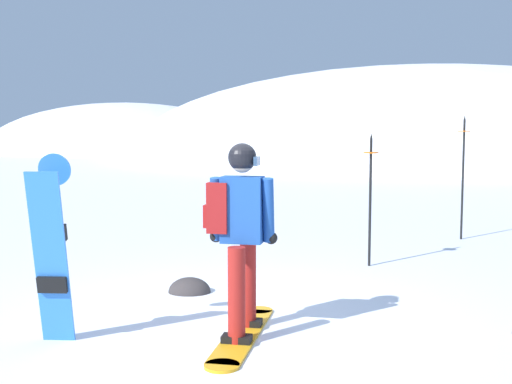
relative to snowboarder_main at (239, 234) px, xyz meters
The scene contains 8 objects.
ground_plane 1.03m from the snowboarder_main, 98.24° to the left, with size 300.00×300.00×0.00m, color white.
ridge_peak_main 35.22m from the snowboarder_main, 76.81° to the left, with size 35.45×31.91×11.17m.
ridge_peak_far 49.09m from the snowboarder_main, 105.90° to the left, with size 22.49×20.24×8.11m.
snowboarder_main is the anchor object (origin of this frame).
spare_snowboard 1.60m from the snowboarder_main, 168.17° to the right, with size 0.28×0.35×1.63m.
piste_marker_near 3.43m from the snowboarder_main, 64.08° to the left, with size 0.20×0.20×1.79m.
piste_marker_far 6.26m from the snowboarder_main, 58.35° to the left, with size 0.20×0.20×2.07m.
rock_mid 1.90m from the snowboarder_main, 114.54° to the left, with size 0.48×0.41×0.34m.
Camera 1 is at (0.55, -6.06, 1.83)m, focal length 45.41 mm.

